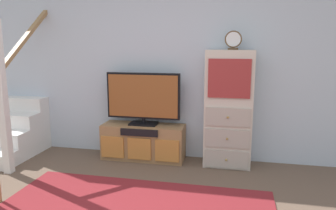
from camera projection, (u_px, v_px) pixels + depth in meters
name	position (u px, v px, depth m)	size (l,w,h in m)	color
back_wall	(169.00, 57.00, 4.28)	(6.40, 0.12, 2.70)	silver
media_console	(143.00, 142.00, 4.30)	(1.10, 0.38, 0.47)	#997047
television	(143.00, 97.00, 4.21)	(0.98, 0.22, 0.69)	black
side_cabinet	(228.00, 109.00, 3.99)	(0.58, 0.38, 1.45)	beige
desk_clock	(233.00, 40.00, 3.81)	(0.20, 0.08, 0.22)	#4C3823
staircase	(16.00, 124.00, 4.68)	(1.00, 1.36, 2.20)	white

